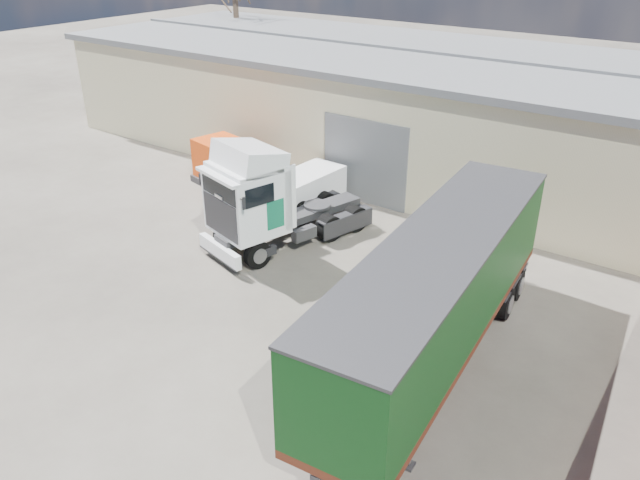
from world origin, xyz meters
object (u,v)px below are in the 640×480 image
Objects in this scene: panel_van at (299,194)px; orange_skip at (228,167)px; tractor_unit at (266,204)px; box_trailer at (440,289)px.

orange_skip is (-4.44, 0.52, 0.05)m from panel_van.
panel_van is (-0.94, 3.16, -0.92)m from tractor_unit.
box_trailer is 2.87× the size of panel_van.
orange_skip reaches higher than panel_van.
orange_skip is (-5.38, 3.68, -0.87)m from tractor_unit.
panel_van is at bearing 141.75° from box_trailer.
tractor_unit is 0.56× the size of box_trailer.
panel_van is 1.12× the size of orange_skip.
box_trailer is (7.96, -2.61, 0.57)m from tractor_unit.
box_trailer is at bearing -2.94° from tractor_unit.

